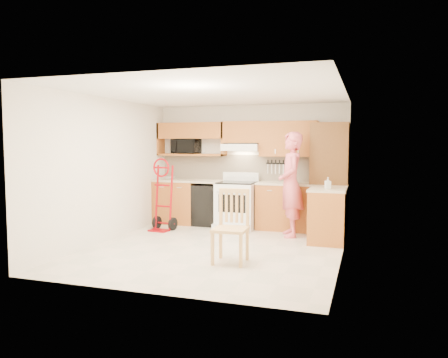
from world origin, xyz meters
The scene contains 28 objects.
floor centered at (0.00, 0.00, -0.01)m, with size 4.00×4.50×0.02m, color beige.
ceiling centered at (0.00, 0.00, 2.51)m, with size 4.00×4.50×0.02m, color white.
wall_back centered at (0.00, 2.26, 1.25)m, with size 4.00×0.02×2.50m, color silver.
wall_front centered at (0.00, -2.26, 1.25)m, with size 4.00×0.02×2.50m, color silver.
wall_left centered at (-2.01, 0.00, 1.25)m, with size 0.02×4.50×2.50m, color silver.
wall_right centered at (2.01, 0.00, 1.25)m, with size 0.02×4.50×2.50m, color silver.
backsplash centered at (0.00, 2.23, 1.20)m, with size 3.92×0.03×0.55m, color beige.
lower_cab_left centered at (-1.55, 1.95, 0.45)m, with size 0.90×0.60×0.90m, color #A95A24.
dishwasher centered at (-0.80, 1.95, 0.42)m, with size 0.60×0.60×0.85m, color black.
lower_cab_right centered at (0.83, 1.95, 0.45)m, with size 1.14×0.60×0.90m, color #A95A24.
countertop_left centered at (-1.25, 1.95, 0.92)m, with size 1.50×0.63×0.04m, color beige.
countertop_right centered at (0.83, 1.95, 0.92)m, with size 1.14×0.63×0.04m, color beige.
cab_return_right centered at (1.70, 1.15, 0.45)m, with size 0.60×1.00×0.90m, color #A95A24.
countertop_return centered at (1.70, 1.15, 0.92)m, with size 0.63×1.00×0.04m, color beige.
pantry_tall centered at (1.65, 1.95, 1.05)m, with size 0.70×0.60×2.10m, color #532F16.
upper_cab_left centered at (-1.25, 2.08, 1.98)m, with size 1.50×0.33×0.34m, color #A95A24.
upper_shelf_mw centered at (-1.25, 2.08, 1.47)m, with size 1.50×0.33×0.04m, color #A95A24.
upper_cab_center centered at (-0.12, 2.08, 1.94)m, with size 0.76×0.33×0.44m, color #A95A24.
upper_cab_right centered at (0.83, 2.08, 1.80)m, with size 1.14×0.33×0.70m, color #A95A24.
range_hood centered at (-0.12, 2.02, 1.63)m, with size 0.76×0.46×0.14m, color white.
knife_strip centered at (0.55, 2.21, 1.24)m, with size 0.40×0.05×0.29m, color black, non-canonical shape.
microwave centered at (-1.38, 2.08, 1.65)m, with size 0.57×0.39×0.32m, color black.
range centered at (-0.14, 1.69, 0.56)m, with size 0.76×0.99×1.11m, color white, non-canonical shape.
person centered at (1.01, 1.35, 0.96)m, with size 0.70×0.46×1.92m, color #D85966.
hand_truck centered at (-1.49, 1.10, 0.64)m, with size 0.50×0.46×1.28m, color #9D050D, non-canonical shape.
dining_chair centered at (0.50, -0.72, 0.53)m, with size 0.47×0.51×1.05m, color #DBA853, non-canonical shape.
soap_bottle centered at (1.70, 1.01, 1.04)m, with size 0.09×0.09×0.19m, color white.
bowl centered at (-1.71, 1.95, 0.97)m, with size 0.20×0.20×0.05m, color white.
Camera 1 is at (2.34, -6.61, 1.71)m, focal length 35.12 mm.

